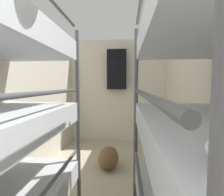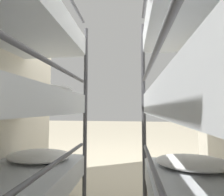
% 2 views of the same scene
% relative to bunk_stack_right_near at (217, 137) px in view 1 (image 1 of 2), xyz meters
% --- Properties ---
extents(wall_left, '(0.06, 4.66, 2.39)m').
position_rel_bunk_stack_right_near_xyz_m(wall_left, '(-1.85, 0.88, 0.14)').
color(wall_left, beige).
rests_on(wall_left, ground_plane).
extents(wall_right, '(0.06, 4.66, 2.39)m').
position_rel_bunk_stack_right_near_xyz_m(wall_right, '(0.43, 0.88, 0.14)').
color(wall_right, beige).
rests_on(wall_right, ground_plane).
extents(wall_back, '(2.34, 0.06, 2.39)m').
position_rel_bunk_stack_right_near_xyz_m(wall_back, '(-0.71, 3.19, 0.14)').
color(wall_back, beige).
rests_on(wall_back, ground_plane).
extents(bunk_stack_right_near, '(0.81, 1.77, 1.95)m').
position_rel_bunk_stack_right_near_xyz_m(bunk_stack_right_near, '(0.00, 0.00, 0.00)').
color(bunk_stack_right_near, '#4C4C51').
rests_on(bunk_stack_right_near, ground_plane).
extents(duffel_bag, '(0.33, 0.51, 0.33)m').
position_rel_bunk_stack_right_near_xyz_m(duffel_bag, '(-0.78, 1.74, -0.89)').
color(duffel_bag, brown).
rests_on(duffel_bag, ground_plane).
extents(hanging_coat, '(0.44, 0.12, 0.90)m').
position_rel_bunk_stack_right_near_xyz_m(hanging_coat, '(-0.72, 3.04, 0.63)').
color(hanging_coat, black).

